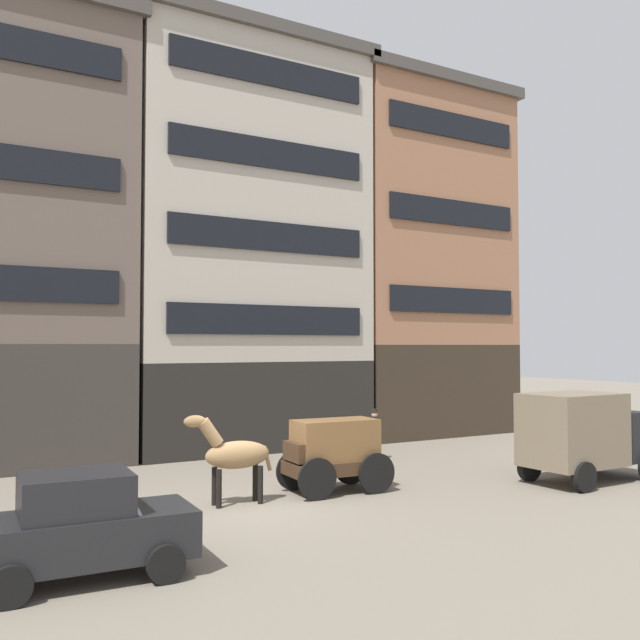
{
  "coord_description": "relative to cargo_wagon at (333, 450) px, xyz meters",
  "views": [
    {
      "loc": [
        -7.18,
        -15.84,
        4.02
      ],
      "look_at": [
        3.17,
        1.94,
        4.78
      ],
      "focal_mm": 38.56,
      "sensor_mm": 36.0,
      "label": 1
    }
  ],
  "objects": [
    {
      "name": "draft_horse",
      "position": [
        -2.95,
        0.0,
        0.12
      ],
      "size": [
        2.35,
        0.7,
        2.3
      ],
      "color": "#937047",
      "rests_on": "ground_plane"
    },
    {
      "name": "pedestrian_officer",
      "position": [
        3.96,
        3.74,
        -0.17
      ],
      "size": [
        0.51,
        0.51,
        1.79
      ],
      "color": "black",
      "rests_on": "ground_plane"
    },
    {
      "name": "building_far_right",
      "position": [
        10.27,
        9.34,
        6.99
      ],
      "size": [
        8.63,
        5.6,
        16.17
      ],
      "color": "#33281E",
      "rests_on": "ground_plane"
    },
    {
      "name": "building_center_right",
      "position": [
        1.36,
        9.34,
        7.09
      ],
      "size": [
        9.89,
        5.6,
        16.39
      ],
      "color": "black",
      "rests_on": "ground_plane"
    },
    {
      "name": "ground_plane",
      "position": [
        -2.67,
        -0.35,
        -1.15
      ],
      "size": [
        120.0,
        120.0,
        0.0
      ],
      "primitive_type": "plane",
      "color": "slate"
    },
    {
      "name": "delivery_truck_far",
      "position": [
        7.22,
        -2.49,
        0.28
      ],
      "size": [
        4.39,
        2.22,
        2.62
      ],
      "color": "black",
      "rests_on": "ground_plane"
    },
    {
      "name": "sedan_light",
      "position": [
        -7.39,
        -3.84,
        -0.23
      ],
      "size": [
        3.77,
        2.01,
        1.83
      ],
      "color": "black",
      "rests_on": "ground_plane"
    },
    {
      "name": "cargo_wagon",
      "position": [
        0.0,
        0.0,
        0.0
      ],
      "size": [
        2.99,
        1.67,
        1.98
      ],
      "color": "#3D2819",
      "rests_on": "ground_plane"
    }
  ]
}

